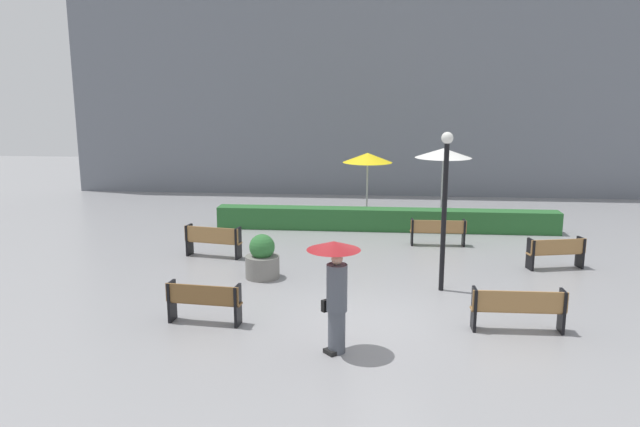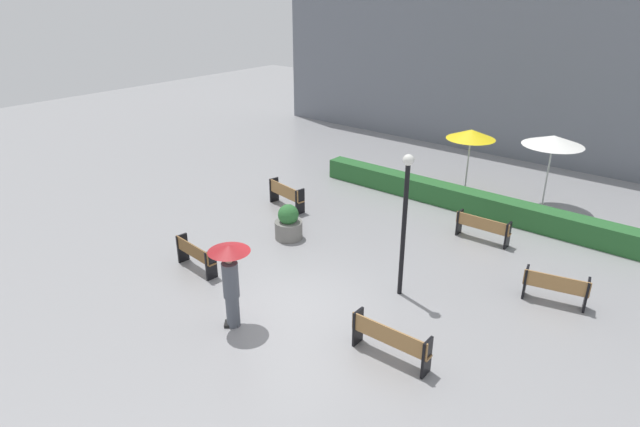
# 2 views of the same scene
# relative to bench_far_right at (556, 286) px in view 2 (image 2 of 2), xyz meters

# --- Properties ---
(ground_plane) EXTENTS (60.00, 60.00, 0.00)m
(ground_plane) POSITION_rel_bench_far_right_xyz_m (-4.98, -4.18, -0.49)
(ground_plane) COLOR gray
(bench_far_right) EXTENTS (1.59, 0.70, 0.84)m
(bench_far_right) POSITION_rel_bench_far_right_xyz_m (0.00, 0.00, 0.00)
(bench_far_right) COLOR #9E7242
(bench_far_right) RESTS_ON ground
(bench_near_right) EXTENTS (1.85, 0.38, 0.87)m
(bench_near_right) POSITION_rel_bench_far_right_xyz_m (-2.02, -4.53, 0.02)
(bench_near_right) COLOR #9E7242
(bench_near_right) RESTS_ON ground
(bench_far_left) EXTENTS (1.69, 0.66, 0.91)m
(bench_far_left) POSITION_rel_bench_far_right_xyz_m (-9.53, 0.30, 0.04)
(bench_far_left) COLOR #9E7242
(bench_far_left) RESTS_ON ground
(bench_near_left) EXTENTS (1.58, 0.49, 0.86)m
(bench_near_left) POSITION_rel_bench_far_right_xyz_m (-8.37, -4.69, 0.02)
(bench_near_left) COLOR brown
(bench_near_left) RESTS_ON ground
(bench_back_row) EXTENTS (1.71, 0.38, 0.82)m
(bench_back_row) POSITION_rel_bench_far_right_xyz_m (-2.93, 2.23, -0.00)
(bench_back_row) COLOR #9E7242
(bench_back_row) RESTS_ON ground
(pedestrian_with_umbrella) EXTENTS (0.98, 0.98, 2.09)m
(pedestrian_with_umbrella) POSITION_rel_bench_far_right_xyz_m (-5.59, -5.79, 0.87)
(pedestrian_with_umbrella) COLOR #4C515B
(pedestrian_with_umbrella) RESTS_ON ground
(planter_pot) EXTENTS (0.88, 0.88, 1.15)m
(planter_pot) POSITION_rel_bench_far_right_xyz_m (-7.75, -1.49, 0.00)
(planter_pot) COLOR slate
(planter_pot) RESTS_ON ground
(lamp_post) EXTENTS (0.28, 0.28, 3.81)m
(lamp_post) POSITION_rel_bench_far_right_xyz_m (-3.27, -2.08, 1.85)
(lamp_post) COLOR black
(lamp_post) RESTS_ON ground
(patio_umbrella_yellow) EXTENTS (1.81, 1.81, 2.51)m
(patio_umbrella_yellow) POSITION_rel_bench_far_right_xyz_m (-5.19, 5.75, 1.84)
(patio_umbrella_yellow) COLOR silver
(patio_umbrella_yellow) RESTS_ON ground
(patio_umbrella_white) EXTENTS (2.08, 2.08, 2.65)m
(patio_umbrella_white) POSITION_rel_bench_far_right_xyz_m (-2.41, 6.30, 1.98)
(patio_umbrella_white) COLOR silver
(patio_umbrella_white) RESTS_ON ground
(hedge_strip) EXTENTS (11.68, 0.70, 0.75)m
(hedge_strip) POSITION_rel_bench_far_right_xyz_m (-4.52, 4.22, -0.12)
(hedge_strip) COLOR #28602D
(hedge_strip) RESTS_ON ground
(building_facade) EXTENTS (28.00, 1.20, 10.78)m
(building_facade) POSITION_rel_bench_far_right_xyz_m (-4.98, 11.82, 4.90)
(building_facade) COLOR slate
(building_facade) RESTS_ON ground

